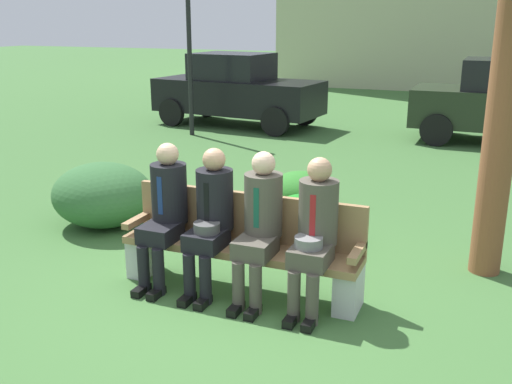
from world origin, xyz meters
name	(u,v)px	position (x,y,z in m)	size (l,w,h in m)	color
ground_plane	(231,300)	(0.00, 0.00, 0.00)	(80.00, 80.00, 0.00)	#3F6B35
park_bench	(242,245)	(-0.01, 0.27, 0.43)	(2.26, 0.44, 0.90)	#99754C
seated_man_leftmost	(165,207)	(-0.74, 0.15, 0.75)	(0.34, 0.72, 1.34)	black
seated_man_centerleft	(211,214)	(-0.26, 0.14, 0.74)	(0.34, 0.72, 1.33)	black
seated_man_centerright	(260,220)	(0.22, 0.15, 0.75)	(0.34, 0.72, 1.34)	#4C473D
seated_man_rightmost	(315,228)	(0.72, 0.14, 0.74)	(0.34, 0.72, 1.34)	#4C473D
shrub_near_bench	(308,221)	(0.24, 1.51, 0.29)	(0.94, 0.86, 0.59)	#1B7C1F
shrub_mid_lawn	(301,192)	(-0.21, 2.65, 0.27)	(0.86, 0.79, 0.54)	#317D2B
shrub_far_lawn	(103,195)	(-2.28, 1.24, 0.39)	(1.25, 1.14, 0.78)	#346635
parked_car_near	(237,90)	(-3.63, 8.27, 0.84)	(4.04, 2.04, 1.68)	black
parked_car_far	(512,103)	(2.33, 8.40, 0.84)	(3.93, 1.76, 1.68)	#232D1E
street_lamp	(189,27)	(-4.07, 6.83, 2.28)	(0.24, 0.24, 3.74)	black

